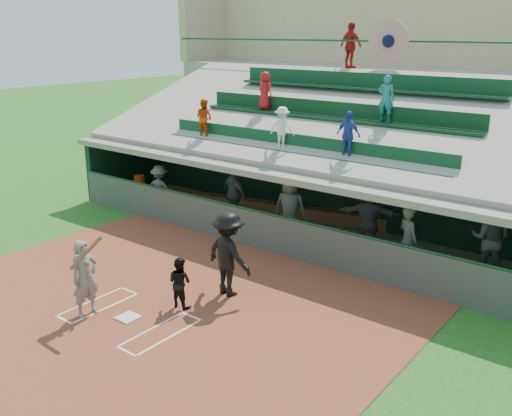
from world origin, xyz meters
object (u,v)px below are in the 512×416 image
Objects in this scene: home_plate at (128,317)px; water_cooler at (139,180)px; catcher at (180,282)px; white_table at (138,194)px; batter_at_plate at (85,278)px.

home_plate is 8.76m from water_cooler.
catcher reaches higher than water_cooler.
home_plate is 8.71m from white_table.
batter_at_plate is at bearing 45.64° from catcher.
water_cooler is (-5.56, 6.36, -0.03)m from batter_at_plate.
home_plate is 1.15× the size of water_cooler.
white_table is (-5.60, 6.29, -0.53)m from batter_at_plate.
catcher is at bearing -39.06° from white_table.
home_plate is 1.34m from catcher.
home_plate is 1.25m from batter_at_plate.
home_plate is 0.37× the size of catcher.
water_cooler is at bearing 56.70° from white_table.
catcher is (1.31, 1.52, -0.28)m from batter_at_plate.
water_cooler is (0.04, 0.07, 0.50)m from white_table.
batter_at_plate is 5.23× the size of water_cooler.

